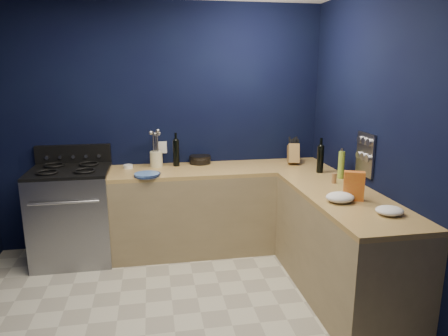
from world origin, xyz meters
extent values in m
cube|color=beige|center=(0.00, 0.00, -0.01)|extent=(3.50, 3.50, 0.02)
cube|color=black|center=(0.00, 1.76, 1.30)|extent=(3.50, 0.02, 2.60)
cube|color=black|center=(1.76, 0.00, 1.30)|extent=(0.02, 3.50, 2.60)
cube|color=black|center=(0.00, -1.76, 1.30)|extent=(3.50, 0.02, 2.60)
cube|color=#8E7A55|center=(0.60, 1.44, 0.43)|extent=(2.30, 0.63, 0.86)
cube|color=olive|center=(0.60, 1.44, 0.88)|extent=(2.30, 0.63, 0.04)
cube|color=#8E7A55|center=(1.44, 0.29, 0.43)|extent=(0.63, 1.67, 0.86)
cube|color=olive|center=(1.44, 0.29, 0.88)|extent=(0.63, 1.67, 0.04)
cube|color=gray|center=(-0.93, 1.42, 0.46)|extent=(0.76, 0.66, 0.92)
cube|color=black|center=(-0.93, 1.10, 0.45)|extent=(0.59, 0.02, 0.42)
cube|color=black|center=(-0.93, 1.42, 0.94)|extent=(0.76, 0.66, 0.03)
cube|color=black|center=(-0.93, 1.72, 1.04)|extent=(0.76, 0.06, 0.20)
cube|color=gray|center=(1.74, 0.55, 1.18)|extent=(0.02, 0.28, 0.38)
cube|color=white|center=(0.00, 1.74, 1.08)|extent=(0.09, 0.02, 0.13)
cylinder|color=#4360AD|center=(-0.17, 1.20, 0.92)|extent=(0.31, 0.31, 0.03)
cylinder|color=white|center=(-0.37, 1.57, 0.92)|extent=(0.11, 0.11, 0.04)
cylinder|color=beige|center=(-0.07, 1.60, 0.98)|extent=(0.13, 0.13, 0.16)
cylinder|color=black|center=(0.14, 1.60, 1.04)|extent=(0.09, 0.09, 0.28)
cylinder|color=black|center=(0.40, 1.66, 0.94)|extent=(0.26, 0.26, 0.09)
cube|color=olive|center=(1.41, 1.49, 1.00)|extent=(0.16, 0.26, 0.26)
cylinder|color=black|center=(1.54, 1.05, 1.04)|extent=(0.08, 0.08, 0.27)
cylinder|color=#85A733|center=(1.64, 0.80, 1.03)|extent=(0.06, 0.06, 0.26)
cylinder|color=olive|center=(1.51, 0.65, 0.95)|extent=(0.05, 0.05, 0.09)
cylinder|color=olive|center=(1.54, 0.45, 0.94)|extent=(0.04, 0.04, 0.08)
cube|color=#B50E10|center=(1.44, 0.17, 1.02)|extent=(0.17, 0.13, 0.23)
ellipsoid|color=white|center=(1.31, 0.13, 0.94)|extent=(0.22, 0.19, 0.08)
ellipsoid|color=white|center=(1.54, -0.19, 0.93)|extent=(0.21, 0.20, 0.06)
camera|label=1|loc=(-0.11, -2.71, 1.91)|focal=32.88mm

